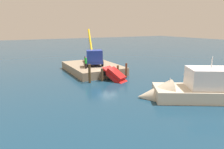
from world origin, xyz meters
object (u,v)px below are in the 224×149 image
object	(u,v)px
crane_truck	(94,57)
dock_worker	(86,62)
moored_yacht	(189,94)
salvaged_car	(116,76)

from	to	relation	value
crane_truck	dock_worker	distance (m)	3.38
crane_truck	moored_yacht	distance (m)	17.34
crane_truck	salvaged_car	bearing A→B (deg)	3.61
salvaged_car	moored_yacht	world-z (taller)	moored_yacht
salvaged_car	moored_yacht	size ratio (longest dim) A/B	0.36
salvaged_car	crane_truck	bearing A→B (deg)	-176.39
salvaged_car	dock_worker	bearing A→B (deg)	-148.16
dock_worker	salvaged_car	world-z (taller)	dock_worker
crane_truck	moored_yacht	xyz separation A→B (m)	(16.84, 3.60, -2.01)
dock_worker	moored_yacht	bearing A→B (deg)	22.38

